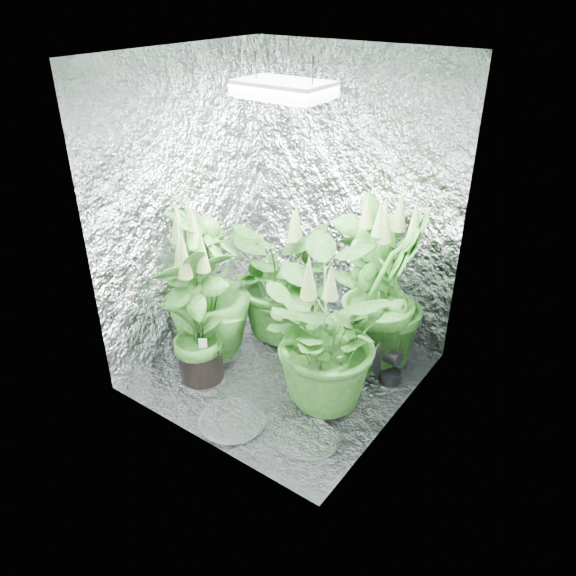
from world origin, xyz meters
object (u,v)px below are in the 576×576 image
(plant_f, at_px, (197,314))
(plant_e, at_px, (321,336))
(plant_b, at_px, (370,277))
(plant_d, at_px, (207,286))
(circulation_fan, at_px, (388,361))
(grow_lamp, at_px, (283,89))
(plant_c, at_px, (385,293))
(plant_a, at_px, (283,279))

(plant_f, bearing_deg, plant_e, 17.66)
(plant_f, bearing_deg, plant_b, 56.45)
(plant_b, relative_size, plant_d, 1.00)
(plant_e, height_order, plant_f, plant_f)
(plant_f, relative_size, circulation_fan, 3.05)
(grow_lamp, height_order, plant_b, grow_lamp)
(plant_c, bearing_deg, plant_f, -136.72)
(plant_b, xyz_separation_m, plant_c, (0.21, -0.18, 0.02))
(plant_a, xyz_separation_m, plant_c, (0.74, 0.12, 0.07))
(circulation_fan, bearing_deg, plant_a, -175.99)
(grow_lamp, bearing_deg, plant_d, -168.49)
(grow_lamp, relative_size, plant_c, 0.42)
(plant_d, xyz_separation_m, plant_e, (0.92, -0.02, -0.03))
(plant_b, distance_m, plant_f, 1.22)
(plant_a, bearing_deg, plant_c, 9.27)
(circulation_fan, bearing_deg, plant_f, -140.22)
(plant_c, distance_m, plant_f, 1.21)
(plant_a, relative_size, plant_d, 0.94)
(plant_e, bearing_deg, plant_b, 96.99)
(plant_e, xyz_separation_m, plant_f, (-0.77, -0.24, -0.00))
(grow_lamp, xyz_separation_m, plant_e, (0.36, -0.13, -1.33))
(plant_a, height_order, circulation_fan, plant_a)
(plant_a, distance_m, plant_b, 0.61)
(grow_lamp, bearing_deg, circulation_fan, 27.49)
(plant_c, bearing_deg, plant_b, 138.92)
(plant_d, height_order, plant_e, plant_d)
(plant_b, relative_size, plant_c, 0.97)
(plant_a, distance_m, plant_f, 0.72)
(grow_lamp, xyz_separation_m, plant_d, (-0.56, -0.11, -1.30))
(grow_lamp, xyz_separation_m, circulation_fan, (0.60, 0.31, -1.68))
(plant_f, bearing_deg, plant_c, 43.28)
(grow_lamp, bearing_deg, plant_b, 67.43)
(plant_a, xyz_separation_m, plant_f, (-0.15, -0.71, 0.01))
(plant_a, bearing_deg, plant_f, -101.57)
(plant_f, distance_m, circulation_fan, 1.27)
(circulation_fan, bearing_deg, plant_c, 137.23)
(plant_c, height_order, plant_e, plant_c)
(plant_b, distance_m, plant_c, 0.28)
(plant_f, xyz_separation_m, circulation_fan, (1.01, 0.69, -0.34))
(plant_e, bearing_deg, circulation_fan, 61.25)
(plant_e, xyz_separation_m, circulation_fan, (0.24, 0.44, -0.35))
(grow_lamp, bearing_deg, plant_c, 43.85)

